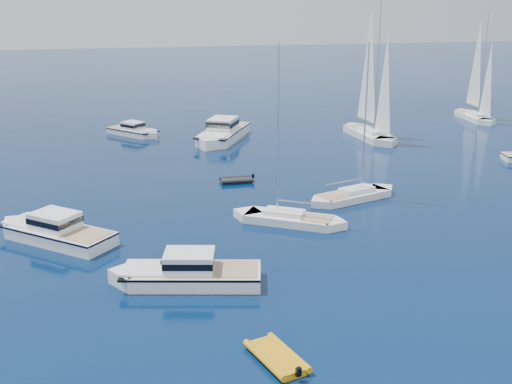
# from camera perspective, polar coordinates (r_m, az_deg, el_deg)

# --- Properties ---
(motor_cruiser_centre) EXTENTS (10.92, 5.40, 2.75)m
(motor_cruiser_centre) POSITION_cam_1_polar(r_m,az_deg,el_deg) (41.75, -6.16, -8.06)
(motor_cruiser_centre) COLOR silver
(motor_cruiser_centre) RESTS_ON ground
(motor_cruiser_far_l) EXTENTS (10.36, 9.63, 2.85)m
(motor_cruiser_far_l) POSITION_cam_1_polar(r_m,az_deg,el_deg) (50.68, -17.42, -4.10)
(motor_cruiser_far_l) COLOR white
(motor_cruiser_far_l) RESTS_ON ground
(motor_cruiser_distant) EXTENTS (9.69, 13.73, 3.50)m
(motor_cruiser_distant) POSITION_cam_1_polar(r_m,az_deg,el_deg) (81.22, -3.01, 4.64)
(motor_cruiser_distant) COLOR white
(motor_cruiser_distant) RESTS_ON ground
(motor_cruiser_horizon) EXTENTS (7.69, 8.06, 2.24)m
(motor_cruiser_horizon) POSITION_cam_1_polar(r_m,az_deg,el_deg) (85.30, -10.75, 4.98)
(motor_cruiser_horizon) COLOR silver
(motor_cruiser_horizon) RESTS_ON ground
(sailboat_mid_r) EXTENTS (9.89, 7.48, 14.72)m
(sailboat_mid_r) POSITION_cam_1_polar(r_m,az_deg,el_deg) (51.95, 2.93, -2.76)
(sailboat_mid_r) COLOR white
(sailboat_mid_r) RESTS_ON ground
(sailboat_centre) EXTENTS (10.06, 5.62, 14.36)m
(sailboat_centre) POSITION_cam_1_polar(r_m,az_deg,el_deg) (58.39, 8.60, -0.64)
(sailboat_centre) COLOR silver
(sailboat_centre) RESTS_ON ground
(sailboat_sails_r) EXTENTS (4.24, 12.84, 18.56)m
(sailboat_sails_r) POSITION_cam_1_polar(r_m,az_deg,el_deg) (83.66, 10.01, 4.78)
(sailboat_sails_r) COLOR silver
(sailboat_sails_r) RESTS_ON ground
(sailboat_sails_far) EXTENTS (3.79, 11.10, 16.02)m
(sailboat_sails_far) POSITION_cam_1_polar(r_m,az_deg,el_deg) (99.64, 18.80, 6.12)
(sailboat_sails_far) COLOR white
(sailboat_sails_far) RESTS_ON ground
(tender_yellow) EXTENTS (3.26, 4.51, 0.95)m
(tender_yellow) POSITION_cam_1_polar(r_m,az_deg,el_deg) (33.59, 1.85, -14.76)
(tender_yellow) COLOR orange
(tender_yellow) RESTS_ON ground
(tender_grey_far) EXTENTS (3.37, 1.90, 0.95)m
(tender_grey_far) POSITION_cam_1_polar(r_m,az_deg,el_deg) (62.94, -1.75, 0.88)
(tender_grey_far) COLOR black
(tender_grey_far) RESTS_ON ground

